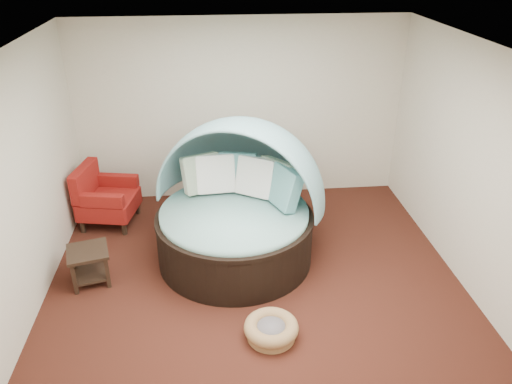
{
  "coord_description": "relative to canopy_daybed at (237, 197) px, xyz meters",
  "views": [
    {
      "loc": [
        -0.48,
        -4.84,
        3.78
      ],
      "look_at": [
        0.05,
        0.6,
        0.97
      ],
      "focal_mm": 35.0,
      "sensor_mm": 36.0,
      "label": 1
    }
  ],
  "objects": [
    {
      "name": "red_armchair",
      "position": [
        -1.87,
        1.0,
        -0.44
      ],
      "size": [
        0.89,
        0.89,
        0.89
      ],
      "rotation": [
        0.0,
        0.0,
        -0.19
      ],
      "color": "black",
      "rests_on": "floor"
    },
    {
      "name": "wall_back",
      "position": [
        0.17,
        1.78,
        0.55
      ],
      "size": [
        5.0,
        0.0,
        5.0
      ],
      "primitive_type": "plane",
      "rotation": [
        1.57,
        0.0,
        0.0
      ],
      "color": "beige",
      "rests_on": "floor"
    },
    {
      "name": "pet_basket",
      "position": [
        0.24,
        -1.6,
        -0.75
      ],
      "size": [
        0.61,
        0.61,
        0.2
      ],
      "rotation": [
        0.0,
        0.0,
        -0.04
      ],
      "color": "olive",
      "rests_on": "floor"
    },
    {
      "name": "canopy_daybed",
      "position": [
        0.0,
        0.0,
        0.0
      ],
      "size": [
        2.64,
        2.61,
        1.83
      ],
      "rotation": [
        0.0,
        0.0,
        -0.4
      ],
      "color": "black",
      "rests_on": "floor"
    },
    {
      "name": "side_table",
      "position": [
        -1.83,
        -0.43,
        -0.56
      ],
      "size": [
        0.57,
        0.57,
        0.45
      ],
      "rotation": [
        0.0,
        0.0,
        0.25
      ],
      "color": "black",
      "rests_on": "floor"
    },
    {
      "name": "wall_front",
      "position": [
        0.17,
        -3.22,
        0.55
      ],
      "size": [
        5.0,
        0.0,
        5.0
      ],
      "primitive_type": "plane",
      "rotation": [
        -1.57,
        0.0,
        0.0
      ],
      "color": "beige",
      "rests_on": "floor"
    },
    {
      "name": "floor",
      "position": [
        0.17,
        -0.72,
        -0.85
      ],
      "size": [
        5.0,
        5.0,
        0.0
      ],
      "primitive_type": "plane",
      "color": "#401A12",
      "rests_on": "ground"
    },
    {
      "name": "wall_left",
      "position": [
        -2.33,
        -0.72,
        0.55
      ],
      "size": [
        0.0,
        5.0,
        5.0
      ],
      "primitive_type": "plane",
      "rotation": [
        1.57,
        0.0,
        1.57
      ],
      "color": "beige",
      "rests_on": "floor"
    },
    {
      "name": "wall_right",
      "position": [
        2.67,
        -0.72,
        0.55
      ],
      "size": [
        0.0,
        5.0,
        5.0
      ],
      "primitive_type": "plane",
      "rotation": [
        1.57,
        0.0,
        -1.57
      ],
      "color": "beige",
      "rests_on": "floor"
    },
    {
      "name": "ceiling",
      "position": [
        0.17,
        -0.72,
        1.95
      ],
      "size": [
        5.0,
        5.0,
        0.0
      ],
      "primitive_type": "plane",
      "rotation": [
        3.14,
        0.0,
        0.0
      ],
      "color": "white",
      "rests_on": "wall_back"
    }
  ]
}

